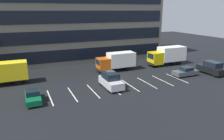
% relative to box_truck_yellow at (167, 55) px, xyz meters
% --- Properties ---
extents(ground_plane, '(120.00, 120.00, 0.00)m').
position_rel_box_truck_yellow_xyz_m(ground_plane, '(-13.79, -4.62, -1.99)').
color(ground_plane, black).
extents(office_building, '(35.06, 11.87, 18.00)m').
position_rel_box_truck_yellow_xyz_m(office_building, '(-13.79, 13.34, 7.01)').
color(office_building, slate).
rests_on(office_building, ground_plane).
extents(lot_markings, '(19.74, 5.40, 0.01)m').
position_rel_box_truck_yellow_xyz_m(lot_markings, '(-13.79, -7.75, -1.99)').
color(lot_markings, silver).
rests_on(lot_markings, ground_plane).
extents(box_truck_yellow, '(7.64, 2.53, 3.54)m').
position_rel_box_truck_yellow_xyz_m(box_truck_yellow, '(0.00, 0.00, 0.00)').
color(box_truck_yellow, yellow).
rests_on(box_truck_yellow, ground_plane).
extents(box_truck_yellow_all, '(7.09, 2.35, 3.29)m').
position_rel_box_truck_yellow_xyz_m(box_truck_yellow_all, '(-28.97, -0.31, -0.15)').
color(box_truck_yellow_all, yellow).
rests_on(box_truck_yellow_all, ground_plane).
extents(box_truck_orange, '(6.96, 2.30, 3.22)m').
position_rel_box_truck_yellow_xyz_m(box_truck_orange, '(-10.88, 0.12, -0.18)').
color(box_truck_orange, '#D85914').
rests_on(box_truck_orange, ground_plane).
extents(sedan_charcoal, '(4.18, 1.75, 1.50)m').
position_rel_box_truck_yellow_xyz_m(sedan_charcoal, '(-1.89, -7.30, -1.29)').
color(sedan_charcoal, '#474C51').
rests_on(sedan_charcoal, ground_plane).
extents(suv_silver, '(1.99, 4.70, 2.13)m').
position_rel_box_truck_yellow_xyz_m(suv_silver, '(-15.28, -7.51, -0.97)').
color(suv_silver, silver).
rests_on(suv_silver, ground_plane).
extents(sedan_forest, '(1.67, 3.98, 1.42)m').
position_rel_box_truck_yellow_xyz_m(sedan_forest, '(-25.58, -8.29, -1.32)').
color(sedan_forest, '#0C5933').
rests_on(sedan_forest, ground_plane).
extents(suv_black, '(2.04, 4.81, 2.17)m').
position_rel_box_truck_yellow_xyz_m(suv_black, '(2.89, -8.16, -0.94)').
color(suv_black, black).
rests_on(suv_black, ground_plane).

